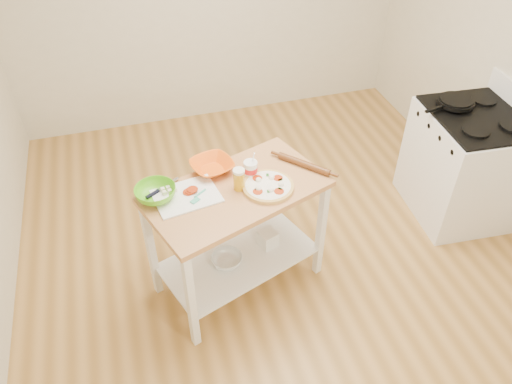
{
  "coord_description": "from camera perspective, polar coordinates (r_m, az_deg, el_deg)",
  "views": [
    {
      "loc": [
        -0.95,
        -2.58,
        2.96
      ],
      "look_at": [
        -0.24,
        -0.18,
        0.84
      ],
      "focal_mm": 35.0,
      "sensor_mm": 36.0,
      "label": 1
    }
  ],
  "objects": [
    {
      "name": "gas_stove",
      "position": [
        4.48,
        22.64,
        2.94
      ],
      "size": [
        0.77,
        0.88,
        1.11
      ],
      "rotation": [
        0.0,
        0.0,
        -0.08
      ],
      "color": "white",
      "rests_on": "ground"
    },
    {
      "name": "yogurt_tub",
      "position": [
        3.29,
        -0.63,
        2.66
      ],
      "size": [
        0.09,
        0.09,
        0.2
      ],
      "color": "white",
      "rests_on": "prep_island"
    },
    {
      "name": "rolling_pin",
      "position": [
        3.4,
        5.49,
        3.19
      ],
      "size": [
        0.29,
        0.32,
        0.04
      ],
      "primitive_type": "cylinder",
      "rotation": [
        1.57,
        0.0,
        0.72
      ],
      "color": "brown",
      "rests_on": "prep_island"
    },
    {
      "name": "green_bowl",
      "position": [
        3.19,
        -11.41,
        -0.12
      ],
      "size": [
        0.33,
        0.33,
        0.08
      ],
      "primitive_type": "imported",
      "rotation": [
        0.0,
        0.0,
        0.33
      ],
      "color": "#56BA17",
      "rests_on": "prep_island"
    },
    {
      "name": "spatula",
      "position": [
        3.16,
        -6.67,
        -0.52
      ],
      "size": [
        0.12,
        0.12,
        0.01
      ],
      "rotation": [
        0.0,
        0.0,
        0.6
      ],
      "color": "#41B697",
      "rests_on": "cutting_board"
    },
    {
      "name": "skillet",
      "position": [
        4.27,
        21.79,
        9.52
      ],
      "size": [
        0.45,
        0.29,
        0.03
      ],
      "rotation": [
        0.0,
        0.0,
        0.21
      ],
      "color": "black",
      "rests_on": "gas_stove"
    },
    {
      "name": "prep_island",
      "position": [
        3.38,
        -2.18,
        -2.95
      ],
      "size": [
        1.31,
        0.99,
        0.9
      ],
      "rotation": [
        0.0,
        0.0,
        0.34
      ],
      "color": "#BC824D",
      "rests_on": "ground"
    },
    {
      "name": "orange_bowl",
      "position": [
        3.36,
        -5.04,
        2.95
      ],
      "size": [
        0.34,
        0.34,
        0.07
      ],
      "primitive_type": "imported",
      "rotation": [
        0.0,
        0.0,
        0.27
      ],
      "color": "#ED5C0E",
      "rests_on": "prep_island"
    },
    {
      "name": "pizza",
      "position": [
        3.22,
        1.39,
        0.69
      ],
      "size": [
        0.34,
        0.34,
        0.05
      ],
      "rotation": [
        0.0,
        0.0,
        0.25
      ],
      "color": "#E4B961",
      "rests_on": "prep_island"
    },
    {
      "name": "knife",
      "position": [
        3.24,
        -11.12,
        0.17
      ],
      "size": [
        0.24,
        0.17,
        0.01
      ],
      "rotation": [
        0.0,
        0.0,
        0.53
      ],
      "color": "silver",
      "rests_on": "cutting_board"
    },
    {
      "name": "beer_pint",
      "position": [
        3.17,
        -1.95,
        1.47
      ],
      "size": [
        0.08,
        0.08,
        0.15
      ],
      "color": "#CD9611",
      "rests_on": "prep_island"
    },
    {
      "name": "room_shell",
      "position": [
        3.19,
        3.21,
        9.79
      ],
      "size": [
        4.04,
        4.54,
        2.74
      ],
      "color": "#B48342",
      "rests_on": "ground"
    },
    {
      "name": "shelf_glass_bowl",
      "position": [
        3.6,
        -3.36,
        -7.76
      ],
      "size": [
        0.23,
        0.23,
        0.07
      ],
      "primitive_type": "imported",
      "rotation": [
        0.0,
        0.0,
        0.04
      ],
      "color": "silver",
      "rests_on": "prep_island"
    },
    {
      "name": "shelf_bin",
      "position": [
        3.7,
        1.36,
        -5.32
      ],
      "size": [
        0.16,
        0.16,
        0.12
      ],
      "primitive_type": "cube",
      "rotation": [
        0.0,
        0.0,
        0.34
      ],
      "color": "white",
      "rests_on": "prep_island"
    },
    {
      "name": "cutting_board",
      "position": [
        3.19,
        -8.03,
        -0.38
      ],
      "size": [
        0.44,
        0.36,
        0.04
      ],
      "rotation": [
        0.0,
        0.0,
        0.16
      ],
      "color": "white",
      "rests_on": "prep_island"
    }
  ]
}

